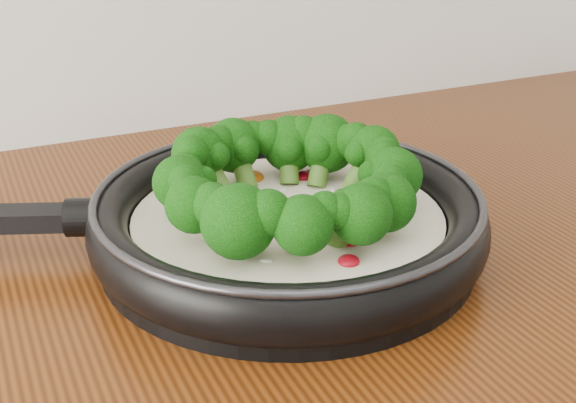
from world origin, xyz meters
name	(u,v)px	position (x,y,z in m)	size (l,w,h in m)	color
skillet	(285,211)	(0.04, 1.10, 0.94)	(0.59, 0.47, 0.10)	black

